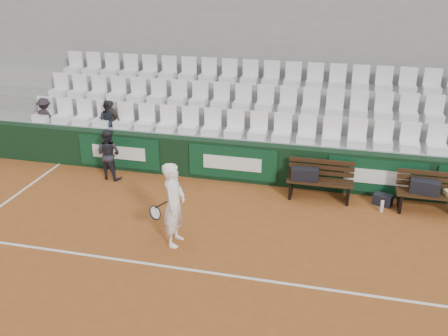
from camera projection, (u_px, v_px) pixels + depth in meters
The scene contains 22 objects.
ground at pixel (196, 271), 8.96m from camera, with size 80.00×80.00×0.00m, color #975022.
court_baseline at pixel (196, 271), 8.96m from camera, with size 18.00×0.06×0.01m, color white.
back_barrier at pixel (244, 162), 12.31m from camera, with size 18.00×0.34×1.00m.
grandstand_tier_front at pixel (247, 153), 12.89m from camera, with size 18.00×0.95×1.00m, color gray.
grandstand_tier_mid at pixel (254, 133), 13.64m from camera, with size 18.00×0.95×1.45m, color gray.
grandstand_tier_back at pixel (260, 115), 14.40m from camera, with size 18.00×0.95×1.90m, color gray.
grandstand_rear_wall at pixel (265, 67), 14.46m from camera, with size 18.00×0.30×4.40m, color gray.
seat_row_front at pixel (246, 125), 12.41m from camera, with size 11.90×0.44×0.63m, color white.
seat_row_mid at pixel (253, 97), 13.07m from camera, with size 11.90×0.44×0.63m, color silver.
seat_row_back at pixel (260, 72), 13.74m from camera, with size 11.90×0.44×0.63m, color silver.
bench_left at pixel (319, 190), 11.52m from camera, with size 1.50×0.56×0.45m, color #331E0F.
bench_right at pixel (431, 203), 10.89m from camera, with size 1.50×0.56×0.45m, color #361F10.
sports_bag_left at pixel (305, 174), 11.45m from camera, with size 0.62×0.27×0.27m, color black.
sports_bag_right at pixel (425, 187), 10.81m from camera, with size 0.61×0.28×0.28m, color black.
sports_bag_ground at pixel (383, 200), 11.26m from camera, with size 0.41×0.25×0.25m, color black.
water_bottle_near at pixel (291, 189), 11.75m from camera, with size 0.08×0.08×0.27m, color silver.
water_bottle_far at pixel (382, 206), 10.95m from camera, with size 0.07×0.07×0.27m, color silver.
tennis_player at pixel (174, 204), 9.50m from camera, with size 0.70×0.62×1.70m.
ball_kid at pixel (109, 154), 12.39m from camera, with size 0.63×0.49×1.31m, color #212129.
spectator_a at pixel (43, 101), 13.58m from camera, with size 0.69×0.40×1.07m, color black.
spectator_b at pixel (110, 105), 13.14m from camera, with size 0.66×0.28×1.13m, color #342E29.
spectator_c at pixel (107, 104), 13.16m from camera, with size 0.55×0.43×1.14m, color black.
Camera 1 is at (2.25, -7.16, 5.27)m, focal length 40.00 mm.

